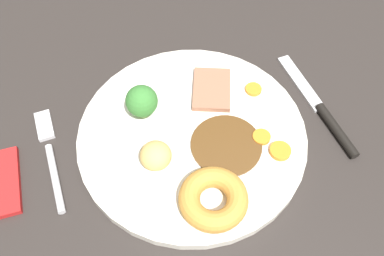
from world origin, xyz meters
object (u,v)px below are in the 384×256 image
object	(u,v)px
dinner_plate	(192,135)
fork	(50,155)
carrot_coin_back	(253,89)
broccoli_floret	(142,101)
carrot_coin_side	(280,151)
yorkshire_pudding	(213,199)
meat_slice_main	(212,89)
knife	(323,112)
carrot_coin_front	(261,137)
roast_potato_left	(156,156)

from	to	relation	value
dinner_plate	fork	size ratio (longest dim) A/B	1.90
carrot_coin_back	broccoli_floret	xyz separation A→B (cm)	(-15.20, 0.56, 2.52)
carrot_coin_back	fork	world-z (taller)	carrot_coin_back
carrot_coin_side	yorkshire_pudding	bearing A→B (deg)	-158.82
dinner_plate	meat_slice_main	size ratio (longest dim) A/B	4.14
carrot_coin_side	fork	distance (cm)	28.60
fork	knife	size ratio (longest dim) A/B	0.82
dinner_plate	yorkshire_pudding	world-z (taller)	yorkshire_pudding
dinner_plate	knife	xyz separation A→B (cm)	(17.96, -1.47, -0.25)
carrot_coin_back	fork	bearing A→B (deg)	-177.20
carrot_coin_front	carrot_coin_back	distance (cm)	7.72
carrot_coin_side	broccoli_floret	size ratio (longest dim) A/B	0.54
carrot_coin_front	dinner_plate	bearing A→B (deg)	157.11
dinner_plate	knife	size ratio (longest dim) A/B	1.57
dinner_plate	meat_slice_main	bearing A→B (deg)	50.96
broccoli_floret	fork	size ratio (longest dim) A/B	0.32
fork	knife	distance (cm)	35.98
carrot_coin_front	carrot_coin_side	size ratio (longest dim) A/B	0.87
roast_potato_left	fork	xyz separation A→B (cm)	(-12.42, 5.53, -2.62)
carrot_coin_back	carrot_coin_side	size ratio (longest dim) A/B	0.85
carrot_coin_front	carrot_coin_side	xyz separation A→B (cm)	(1.37, -2.59, 0.07)
carrot_coin_front	carrot_coin_side	distance (cm)	2.93
roast_potato_left	knife	xyz separation A→B (cm)	(23.33, 1.37, -2.55)
fork	knife	bearing A→B (deg)	-99.74
yorkshire_pudding	roast_potato_left	xyz separation A→B (cm)	(-4.76, 7.05, 0.38)
yorkshire_pudding	carrot_coin_side	bearing A→B (deg)	21.18
carrot_coin_front	yorkshire_pudding	bearing A→B (deg)	-143.23
roast_potato_left	broccoli_floret	bearing A→B (deg)	88.50
dinner_plate	yorkshire_pudding	size ratio (longest dim) A/B	3.70
meat_slice_main	carrot_coin_front	size ratio (longest dim) A/B	3.09
fork	yorkshire_pudding	bearing A→B (deg)	-129.33
meat_slice_main	broccoli_floret	bearing A→B (deg)	-174.11
dinner_plate	yorkshire_pudding	xyz separation A→B (cm)	(-0.60, -9.89, 1.93)
meat_slice_main	broccoli_floret	distance (cm)	10.05
broccoli_floret	dinner_plate	bearing A→B (deg)	-41.74
carrot_coin_back	fork	xyz separation A→B (cm)	(-27.82, -1.36, -1.23)
dinner_plate	meat_slice_main	distance (cm)	7.31
carrot_coin_front	knife	bearing A→B (deg)	11.11
carrot_coin_side	knife	distance (cm)	9.73
carrot_coin_side	roast_potato_left	bearing A→B (deg)	167.95
roast_potato_left	knife	size ratio (longest dim) A/B	0.21
carrot_coin_back	knife	distance (cm)	9.73
meat_slice_main	knife	bearing A→B (deg)	-27.83
carrot_coin_back	dinner_plate	bearing A→B (deg)	-158.02
carrot_coin_back	knife	xyz separation A→B (cm)	(7.93, -5.52, -1.16)
meat_slice_main	roast_potato_left	size ratio (longest dim) A/B	1.85
carrot_coin_back	meat_slice_main	bearing A→B (deg)	164.11
meat_slice_main	roast_potato_left	distance (cm)	13.09
yorkshire_pudding	carrot_coin_side	xyz separation A→B (cm)	(10.05, 3.89, -0.92)
carrot_coin_back	broccoli_floret	world-z (taller)	broccoli_floret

